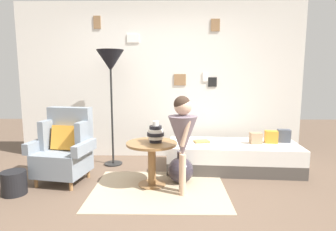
# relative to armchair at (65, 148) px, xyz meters

# --- Properties ---
(ground_plane) EXTENTS (12.00, 12.00, 0.00)m
(ground_plane) POSITION_rel_armchair_xyz_m (1.21, -0.72, -0.44)
(ground_plane) COLOR brown
(gallery_wall) EXTENTS (4.80, 0.12, 2.60)m
(gallery_wall) POSITION_rel_armchair_xyz_m (1.21, 1.23, 0.86)
(gallery_wall) COLOR silver
(gallery_wall) RESTS_ON ground
(rug) EXTENTS (1.62, 1.25, 0.01)m
(rug) POSITION_rel_armchair_xyz_m (1.26, -0.31, -0.43)
(rug) COLOR tan
(rug) RESTS_ON ground
(armchair) EXTENTS (0.83, 0.68, 0.97)m
(armchair) POSITION_rel_armchair_xyz_m (0.00, 0.00, 0.00)
(armchair) COLOR #9E7042
(armchair) RESTS_ON ground
(daybed) EXTENTS (1.95, 0.94, 0.40)m
(daybed) POSITION_rel_armchair_xyz_m (2.32, 0.48, -0.24)
(daybed) COLOR #4C4742
(daybed) RESTS_ON ground
(pillow_head) EXTENTS (0.20, 0.14, 0.19)m
(pillow_head) POSITION_rel_armchair_xyz_m (3.10, 0.56, 0.06)
(pillow_head) COLOR #474C56
(pillow_head) RESTS_ON daybed
(pillow_mid) EXTENTS (0.20, 0.15, 0.18)m
(pillow_mid) POSITION_rel_armchair_xyz_m (2.89, 0.50, 0.05)
(pillow_mid) COLOR orange
(pillow_mid) RESTS_ON daybed
(pillow_back) EXTENTS (0.17, 0.13, 0.16)m
(pillow_back) POSITION_rel_armchair_xyz_m (2.65, 0.46, 0.04)
(pillow_back) COLOR tan
(pillow_back) RESTS_ON daybed
(side_table) EXTENTS (0.64, 0.64, 0.56)m
(side_table) POSITION_rel_armchair_xyz_m (1.16, -0.16, -0.03)
(side_table) COLOR olive
(side_table) RESTS_ON ground
(vase_striped) EXTENTS (0.22, 0.22, 0.27)m
(vase_striped) POSITION_rel_armchair_xyz_m (1.21, -0.14, 0.24)
(vase_striped) COLOR black
(vase_striped) RESTS_ON side_table
(floor_lamp) EXTENTS (0.41, 0.41, 1.78)m
(floor_lamp) POSITION_rel_armchair_xyz_m (0.49, 0.69, 1.11)
(floor_lamp) COLOR black
(floor_lamp) RESTS_ON ground
(person_child) EXTENTS (0.34, 0.34, 1.17)m
(person_child) POSITION_rel_armchair_xyz_m (1.54, -0.42, 0.31)
(person_child) COLOR #D8AD8E
(person_child) RESTS_ON ground
(book_on_daybed) EXTENTS (0.24, 0.19, 0.03)m
(book_on_daybed) POSITION_rel_armchair_xyz_m (1.86, 0.53, -0.02)
(book_on_daybed) COLOR #B38649
(book_on_daybed) RESTS_ON daybed
(demijohn_near) EXTENTS (0.34, 0.34, 0.42)m
(demijohn_near) POSITION_rel_armchair_xyz_m (1.53, -0.06, -0.27)
(demijohn_near) COLOR #332D38
(demijohn_near) RESTS_ON ground
(magazine_basket) EXTENTS (0.28, 0.28, 0.28)m
(magazine_basket) POSITION_rel_armchair_xyz_m (-0.45, -0.45, -0.30)
(magazine_basket) COLOR black
(magazine_basket) RESTS_ON ground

